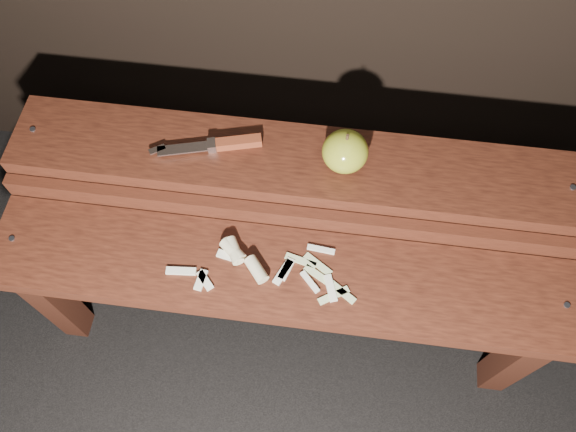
# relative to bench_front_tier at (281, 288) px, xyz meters

# --- Properties ---
(ground) EXTENTS (60.00, 60.00, 0.00)m
(ground) POSITION_rel_bench_front_tier_xyz_m (0.00, 0.06, -0.35)
(ground) COLOR black
(bench_front_tier) EXTENTS (1.20, 0.20, 0.42)m
(bench_front_tier) POSITION_rel_bench_front_tier_xyz_m (0.00, 0.00, 0.00)
(bench_front_tier) COLOR black
(bench_front_tier) RESTS_ON ground
(bench_rear_tier) EXTENTS (1.20, 0.21, 0.50)m
(bench_rear_tier) POSITION_rel_bench_front_tier_xyz_m (0.00, 0.23, 0.06)
(bench_rear_tier) COLOR black
(bench_rear_tier) RESTS_ON ground
(apple) EXTENTS (0.09, 0.09, 0.10)m
(apple) POSITION_rel_bench_front_tier_xyz_m (0.10, 0.23, 0.19)
(apple) COLOR olive
(apple) RESTS_ON bench_rear_tier
(knife) EXTENTS (0.23, 0.08, 0.02)m
(knife) POSITION_rel_bench_front_tier_xyz_m (-0.15, 0.24, 0.16)
(knife) COLOR maroon
(knife) RESTS_ON bench_rear_tier
(apple_scraps) EXTENTS (0.38, 0.13, 0.03)m
(apple_scraps) POSITION_rel_bench_front_tier_xyz_m (-0.06, 0.02, 0.08)
(apple_scraps) COLOR beige
(apple_scraps) RESTS_ON bench_front_tier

